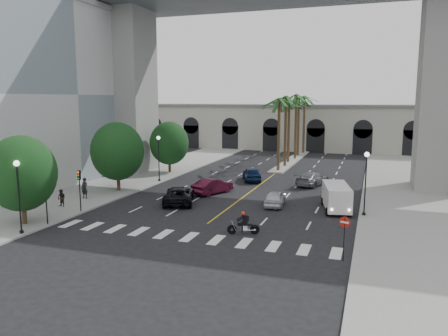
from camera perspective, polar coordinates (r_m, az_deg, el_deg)
ground at (r=32.29m, az=-3.47°, el=-8.20°), size 140.00×140.00×0.00m
sidewalk_left at (r=51.98m, az=-12.47°, el=-1.69°), size 8.00×100.00×0.15m
sidewalk_right at (r=44.60m, az=22.65°, el=-3.95°), size 8.00×100.00×0.15m
median at (r=68.18m, az=8.83°, el=0.96°), size 2.00×24.00×0.20m
building_left at (r=56.12m, az=-25.13°, el=8.97°), size 16.50×32.50×20.60m
pier_building at (r=84.47m, az=10.97°, el=5.28°), size 71.00×10.50×8.50m
bridge at (r=51.95m, az=9.93°, el=18.83°), size 75.00×13.00×26.00m
palm_a at (r=57.70m, az=7.25°, el=8.51°), size 3.20×3.20×10.30m
palm_b at (r=61.60m, az=8.12°, el=8.78°), size 3.20×3.20×10.60m
palm_c at (r=65.59m, az=8.53°, el=8.38°), size 3.20×3.20×10.10m
palm_d at (r=69.46m, az=9.44°, el=8.99°), size 3.20×3.20×10.90m
palm_e at (r=73.45m, az=9.77°, el=8.62°), size 3.20×3.20×10.40m
palm_f at (r=77.35m, az=10.49°, el=8.82°), size 3.20×3.20×10.70m
street_tree_near at (r=36.03m, az=-24.96°, el=-0.65°), size 5.20×5.20×6.89m
street_tree_mid at (r=46.12m, az=-13.76°, el=2.12°), size 5.44×5.44×7.21m
street_tree_far at (r=56.55m, az=-7.17°, el=3.23°), size 5.04×5.04×6.68m
lamp_post_left_near at (r=33.65m, az=-25.26°, el=-2.70°), size 0.40×0.40×5.35m
lamp_post_left_far at (r=50.59m, az=-8.52°, el=1.74°), size 0.40×0.40×5.35m
lamp_post_right at (r=37.02m, az=18.02°, el=-1.27°), size 0.40×0.40×5.35m
traffic_signal_near at (r=35.51m, az=-22.26°, el=-3.10°), size 0.25×0.18×3.65m
traffic_signal_far at (r=38.53m, az=-18.36°, el=-1.97°), size 0.25×0.18×3.65m
motorcycle_rider at (r=31.33m, az=2.67°, el=-7.30°), size 2.22×0.93×1.67m
car_a at (r=39.61m, az=6.68°, el=-3.97°), size 1.90×4.14×1.38m
car_b at (r=44.37m, az=-1.49°, el=-2.38°), size 3.34×5.02×1.56m
car_c at (r=40.56m, az=-5.89°, el=-3.51°), size 4.32×6.15×1.56m
car_d at (r=49.53m, az=11.45°, el=-1.37°), size 3.60×5.69×1.54m
car_e at (r=51.38m, az=3.66°, el=-0.77°), size 3.58×5.22×1.65m
cargo_van at (r=38.85m, az=14.48°, el=-3.61°), size 3.00×5.54×2.23m
pedestrian_a at (r=43.68m, az=-17.74°, el=-2.51°), size 0.76×0.53×1.98m
pedestrian_b at (r=41.02m, az=-20.46°, el=-3.70°), size 0.79×0.64×1.54m
do_not_enter_sign at (r=26.85m, az=15.46°, el=-7.69°), size 0.65×0.24×2.73m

